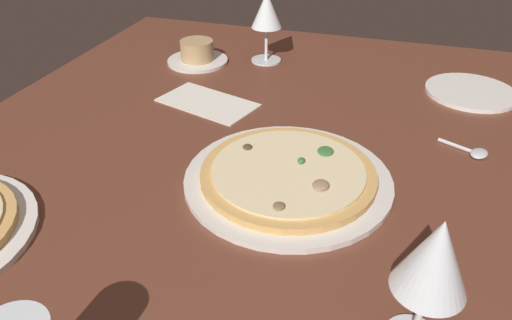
{
  "coord_description": "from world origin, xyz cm",
  "views": [
    {
      "loc": [
        -63.07,
        -25.04,
        49.75
      ],
      "look_at": [
        -0.28,
        -5.53,
        7.0
      ],
      "focal_mm": 33.69,
      "sensor_mm": 36.0,
      "label": 1
    }
  ],
  "objects_px": {
    "ramekin_on_saucer": "(197,54)",
    "side_plate": "(471,92)",
    "paper_menu": "(208,103)",
    "spoon": "(474,152)",
    "pizza_main": "(288,176)",
    "wine_glass_far": "(435,260)",
    "wine_glass_near": "(267,13)"
  },
  "relations": [
    {
      "from": "paper_menu",
      "to": "spoon",
      "type": "distance_m",
      "value": 0.53
    },
    {
      "from": "pizza_main",
      "to": "side_plate",
      "type": "xyz_separation_m",
      "value": [
        0.45,
        -0.31,
        -0.01
      ]
    },
    {
      "from": "pizza_main",
      "to": "spoon",
      "type": "height_order",
      "value": "pizza_main"
    },
    {
      "from": "wine_glass_far",
      "to": "side_plate",
      "type": "height_order",
      "value": "wine_glass_far"
    },
    {
      "from": "pizza_main",
      "to": "wine_glass_near",
      "type": "relative_size",
      "value": 1.95
    },
    {
      "from": "ramekin_on_saucer",
      "to": "side_plate",
      "type": "xyz_separation_m",
      "value": [
        0.01,
        -0.65,
        -0.02
      ]
    },
    {
      "from": "wine_glass_far",
      "to": "paper_menu",
      "type": "distance_m",
      "value": 0.66
    },
    {
      "from": "paper_menu",
      "to": "spoon",
      "type": "relative_size",
      "value": 2.27
    },
    {
      "from": "wine_glass_far",
      "to": "paper_menu",
      "type": "relative_size",
      "value": 0.83
    },
    {
      "from": "wine_glass_near",
      "to": "paper_menu",
      "type": "xyz_separation_m",
      "value": [
        -0.27,
        0.05,
        -0.12
      ]
    },
    {
      "from": "side_plate",
      "to": "paper_menu",
      "type": "relative_size",
      "value": 0.95
    },
    {
      "from": "wine_glass_near",
      "to": "paper_menu",
      "type": "distance_m",
      "value": 0.3
    },
    {
      "from": "side_plate",
      "to": "paper_menu",
      "type": "bearing_deg",
      "value": 111.95
    },
    {
      "from": "ramekin_on_saucer",
      "to": "wine_glass_near",
      "type": "bearing_deg",
      "value": -69.43
    },
    {
      "from": "paper_menu",
      "to": "spoon",
      "type": "height_order",
      "value": "spoon"
    },
    {
      "from": "ramekin_on_saucer",
      "to": "spoon",
      "type": "bearing_deg",
      "value": -111.92
    },
    {
      "from": "ramekin_on_saucer",
      "to": "wine_glass_far",
      "type": "xyz_separation_m",
      "value": [
        -0.69,
        -0.55,
        0.1
      ]
    },
    {
      "from": "ramekin_on_saucer",
      "to": "spoon",
      "type": "relative_size",
      "value": 1.68
    },
    {
      "from": "pizza_main",
      "to": "wine_glass_near",
      "type": "distance_m",
      "value": 0.54
    },
    {
      "from": "pizza_main",
      "to": "ramekin_on_saucer",
      "type": "height_order",
      "value": "ramekin_on_saucer"
    },
    {
      "from": "side_plate",
      "to": "wine_glass_far",
      "type": "bearing_deg",
      "value": 171.81
    },
    {
      "from": "ramekin_on_saucer",
      "to": "wine_glass_near",
      "type": "relative_size",
      "value": 0.88
    },
    {
      "from": "wine_glass_near",
      "to": "paper_menu",
      "type": "relative_size",
      "value": 0.84
    },
    {
      "from": "side_plate",
      "to": "ramekin_on_saucer",
      "type": "bearing_deg",
      "value": 90.66
    },
    {
      "from": "ramekin_on_saucer",
      "to": "spoon",
      "type": "distance_m",
      "value": 0.69
    },
    {
      "from": "wine_glass_near",
      "to": "pizza_main",
      "type": "bearing_deg",
      "value": -159.92
    },
    {
      "from": "ramekin_on_saucer",
      "to": "paper_menu",
      "type": "relative_size",
      "value": 0.74
    },
    {
      "from": "paper_menu",
      "to": "side_plate",
      "type": "bearing_deg",
      "value": -50.93
    },
    {
      "from": "pizza_main",
      "to": "wine_glass_far",
      "type": "bearing_deg",
      "value": -140.76
    },
    {
      "from": "ramekin_on_saucer",
      "to": "pizza_main",
      "type": "bearing_deg",
      "value": -141.73
    },
    {
      "from": "ramekin_on_saucer",
      "to": "paper_menu",
      "type": "xyz_separation_m",
      "value": [
        -0.21,
        -0.11,
        -0.02
      ]
    },
    {
      "from": "paper_menu",
      "to": "ramekin_on_saucer",
      "type": "bearing_deg",
      "value": 45.21
    }
  ]
}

